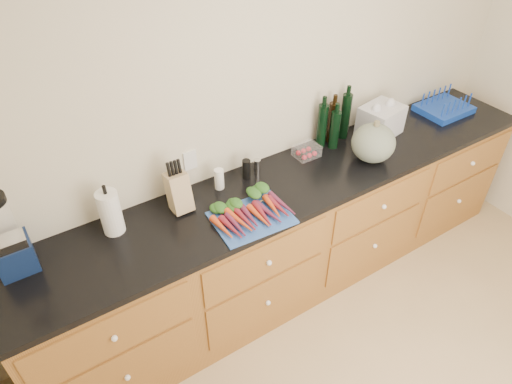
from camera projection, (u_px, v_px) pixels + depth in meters
wall_back at (272, 104)px, 2.82m from camera, size 4.10×0.05×2.60m
cabinets at (297, 234)px, 3.14m from camera, size 3.60×0.64×0.90m
countertop at (300, 180)px, 2.85m from camera, size 3.64×0.62×0.04m
cutting_board at (252, 218)px, 2.53m from camera, size 0.45×0.35×0.01m
carrots at (248, 210)px, 2.54m from camera, size 0.41×0.30×0.06m
squash at (373, 143)px, 2.91m from camera, size 0.28×0.28×0.25m
blender_appliance at (7, 239)px, 2.14m from camera, size 0.17×0.17×0.44m
paper_towel at (110, 212)px, 2.38m from camera, size 0.11×0.11×0.26m
knife_block at (179, 192)px, 2.54m from camera, size 0.11×0.11×0.23m
grinder_salt at (219, 179)px, 2.71m from camera, size 0.06×0.06×0.13m
grinder_pepper at (246, 169)px, 2.79m from camera, size 0.05×0.05×0.13m
canister_chrome at (257, 167)px, 2.84m from camera, size 0.05×0.05×0.10m
tomato_box at (307, 151)px, 3.00m from camera, size 0.16×0.13×0.07m
bottles at (334, 123)px, 3.06m from camera, size 0.27×0.14×0.32m
grocery_bag at (381, 120)px, 3.18m from camera, size 0.32×0.27×0.21m
dish_rack at (444, 107)px, 3.47m from camera, size 0.38×0.30×0.15m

